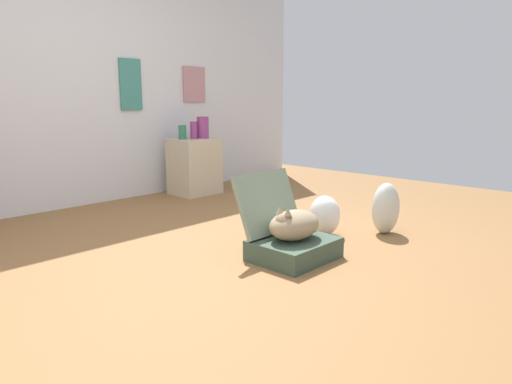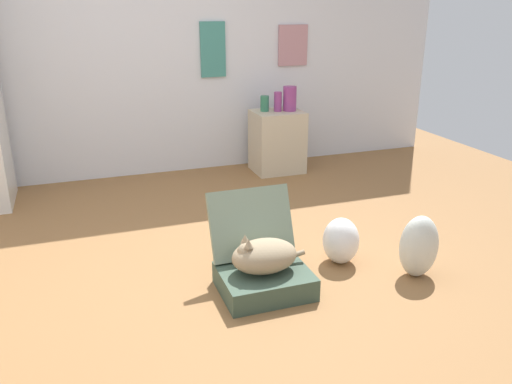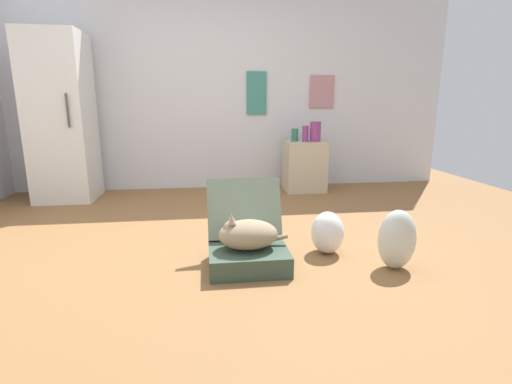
% 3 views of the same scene
% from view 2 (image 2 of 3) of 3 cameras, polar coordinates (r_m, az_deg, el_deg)
% --- Properties ---
extents(ground_plane, '(7.68, 7.68, 0.00)m').
position_cam_2_polar(ground_plane, '(3.50, -5.42, -8.34)').
color(ground_plane, olive).
rests_on(ground_plane, ground).
extents(wall_back, '(6.40, 0.15, 2.60)m').
position_cam_2_polar(wall_back, '(5.32, -12.16, 15.71)').
color(wall_back, silver).
rests_on(wall_back, ground).
extents(suitcase_base, '(0.53, 0.44, 0.14)m').
position_cam_2_polar(suitcase_base, '(3.19, 0.92, -9.74)').
color(suitcase_base, '#384C3D').
rests_on(suitcase_base, ground).
extents(suitcase_lid, '(0.53, 0.20, 0.43)m').
position_cam_2_polar(suitcase_lid, '(3.27, -0.54, -3.44)').
color(suitcase_lid, gray).
rests_on(suitcase_lid, suitcase_base).
extents(cat, '(0.48, 0.28, 0.24)m').
position_cam_2_polar(cat, '(3.11, 0.80, -6.99)').
color(cat, '#998466').
rests_on(cat, suitcase_base).
extents(plastic_bag_white, '(0.24, 0.25, 0.32)m').
position_cam_2_polar(plastic_bag_white, '(3.54, 9.30, -5.29)').
color(plastic_bag_white, white).
rests_on(plastic_bag_white, ground).
extents(plastic_bag_clear, '(0.26, 0.20, 0.41)m').
position_cam_2_polar(plastic_bag_clear, '(3.46, 17.44, -5.71)').
color(plastic_bag_clear, silver).
rests_on(plastic_bag_clear, ground).
extents(side_table, '(0.50, 0.42, 0.63)m').
position_cam_2_polar(side_table, '(5.40, 2.35, 5.57)').
color(side_table, beige).
rests_on(side_table, ground).
extents(vase_tall, '(0.09, 0.09, 0.16)m').
position_cam_2_polar(vase_tall, '(5.31, 0.96, 9.69)').
color(vase_tall, '#2D7051').
rests_on(vase_tall, side_table).
extents(vase_short, '(0.14, 0.14, 0.25)m').
position_cam_2_polar(vase_short, '(5.34, 3.73, 10.20)').
color(vase_short, '#8C387A').
rests_on(vase_short, side_table).
extents(vase_round, '(0.08, 0.08, 0.19)m').
position_cam_2_polar(vase_round, '(5.31, 2.41, 9.88)').
color(vase_round, '#8C387A').
rests_on(vase_round, side_table).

